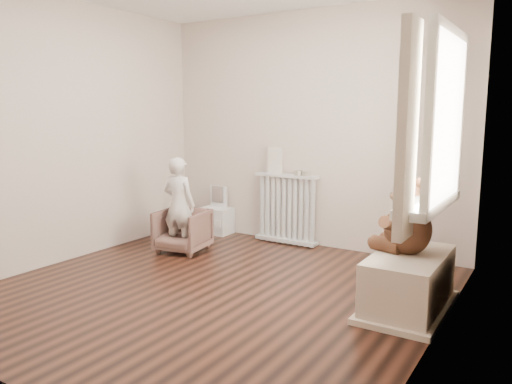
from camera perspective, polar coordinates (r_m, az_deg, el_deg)
The scene contains 18 objects.
floor at distance 4.35m, azimuth -4.91°, elevation -11.12°, with size 3.60×3.60×0.01m, color black.
back_wall at distance 5.62m, azimuth 6.02°, elevation 7.05°, with size 3.60×0.02×2.60m, color beige.
left_wall at distance 5.36m, azimuth -20.83°, elevation 6.40°, with size 0.02×3.60×2.60m, color beige.
right_wall at distance 3.33m, azimuth 20.57°, elevation 5.05°, with size 0.02×3.60×2.60m, color beige.
window at distance 3.62m, azimuth 21.03°, elevation 7.69°, with size 0.03×0.90×1.10m, color white.
window_sill at distance 3.70m, azimuth 19.15°, elevation -1.24°, with size 0.22×1.10×0.06m, color silver.
curtain_left at distance 3.09m, azimuth 16.92°, elevation 6.63°, with size 0.06×0.26×1.30m, color #B8AB93.
curtain_right at distance 4.20m, azimuth 21.00°, elevation 7.00°, with size 0.06×0.26×1.30m, color #B8AB93.
radiator at distance 5.71m, azimuth 3.52°, elevation -2.08°, with size 0.76×0.14×0.80m, color silver.
paper_doll at distance 5.71m, azimuth 2.22°, elevation 3.63°, with size 0.18×0.02×0.30m, color beige.
tin_a at distance 5.58m, azimuth 4.87°, elevation 2.20°, with size 0.09×0.09×0.05m, color #A59E8C.
tin_b at distance 5.53m, azimuth 5.79°, elevation 2.12°, with size 0.09×0.09×0.05m, color #A59E8C.
toy_vanity at distance 6.22m, azimuth -4.55°, elevation -2.23°, with size 0.38×0.27×0.59m, color silver.
armchair at distance 5.46m, azimuth -8.39°, elevation -4.40°, with size 0.49×0.51×0.46m, color brown.
child at distance 5.36m, azimuth -8.81°, elevation -1.43°, with size 0.37×0.24×1.01m, color silver.
toy_bench at distance 4.04m, azimuth 17.03°, elevation -10.08°, with size 0.50×0.94×0.44m, color beige.
teddy_bear at distance 3.96m, azimuth 16.97°, elevation -3.43°, with size 0.47×0.36×0.57m, color #3A1F12, non-canonical shape.
plush_cat at distance 3.79m, azimuth 19.51°, elevation 0.99°, with size 0.14×0.23×0.20m, color #6D685B, non-canonical shape.
Camera 1 is at (2.45, -3.26, 1.51)m, focal length 35.00 mm.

